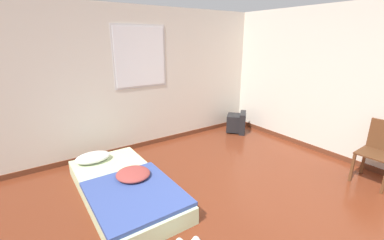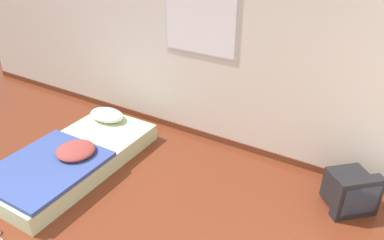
% 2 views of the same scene
% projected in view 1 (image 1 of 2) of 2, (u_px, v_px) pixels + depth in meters
% --- Properties ---
extents(wall_back, '(8.08, 0.08, 2.60)m').
position_uv_depth(wall_back, '(127.00, 82.00, 4.61)').
color(wall_back, silver).
rests_on(wall_back, ground_plane).
extents(wall_right, '(0.08, 8.24, 2.60)m').
position_uv_depth(wall_right, '(382.00, 91.00, 3.85)').
color(wall_right, silver).
rests_on(wall_right, ground_plane).
extents(mattress_bed, '(1.02, 2.08, 0.36)m').
position_uv_depth(mattress_bed, '(124.00, 186.00, 3.45)').
color(mattress_bed, beige).
rests_on(mattress_bed, ground_plane).
extents(crt_tv, '(0.59, 0.59, 0.46)m').
position_uv_depth(crt_tv, '(237.00, 123.00, 5.82)').
color(crt_tv, black).
rests_on(crt_tv, ground_plane).
extents(wooden_chair, '(0.48, 0.48, 0.92)m').
position_uv_depth(wooden_chair, '(381.00, 147.00, 3.71)').
color(wooden_chair, brown).
rests_on(wooden_chair, ground_plane).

